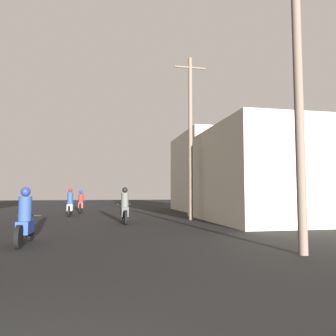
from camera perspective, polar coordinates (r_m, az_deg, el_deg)
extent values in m
cylinder|color=black|center=(9.95, -22.84, -10.01)|extent=(0.10, 0.56, 0.56)
cylinder|color=black|center=(8.68, -24.57, -10.84)|extent=(0.10, 0.56, 0.56)
cube|color=#1E389E|center=(9.30, -23.61, -9.41)|extent=(0.30, 0.81, 0.32)
cylinder|color=black|center=(9.69, -23.03, -7.65)|extent=(0.60, 0.04, 0.04)
cylinder|color=navy|center=(9.18, -23.63, -6.52)|extent=(0.32, 0.32, 0.62)
sphere|color=navy|center=(9.17, -23.55, -3.83)|extent=(0.24, 0.24, 0.24)
cylinder|color=black|center=(15.20, -7.76, -8.15)|extent=(0.10, 0.60, 0.60)
cylinder|color=black|center=(13.77, -7.38, -8.55)|extent=(0.10, 0.60, 0.60)
cube|color=black|center=(14.47, -7.57, -7.53)|extent=(0.30, 0.86, 0.41)
cylinder|color=black|center=(14.92, -7.68, -6.27)|extent=(0.60, 0.04, 0.04)
cylinder|color=#4C514C|center=(14.36, -7.53, -5.52)|extent=(0.32, 0.32, 0.61)
sphere|color=black|center=(14.36, -7.51, -3.82)|extent=(0.24, 0.24, 0.24)
cylinder|color=black|center=(20.27, -16.52, -7.04)|extent=(0.10, 0.60, 0.60)
cylinder|color=black|center=(19.00, -16.87, -7.23)|extent=(0.10, 0.60, 0.60)
cube|color=#ADADB2|center=(19.63, -16.68, -6.60)|extent=(0.30, 0.77, 0.37)
cylinder|color=black|center=(20.03, -16.55, -5.73)|extent=(0.60, 0.04, 0.04)
cylinder|color=navy|center=(19.54, -16.67, -5.08)|extent=(0.32, 0.32, 0.67)
sphere|color=#A51919|center=(19.54, -16.64, -3.74)|extent=(0.24, 0.24, 0.24)
cylinder|color=black|center=(22.96, -14.84, -6.67)|extent=(0.10, 0.66, 0.66)
cylinder|color=black|center=(21.67, -15.04, -6.81)|extent=(0.10, 0.66, 0.66)
cube|color=red|center=(22.31, -14.93, -6.29)|extent=(0.30, 0.71, 0.35)
cylinder|color=black|center=(22.72, -14.85, -5.56)|extent=(0.60, 0.04, 0.04)
cylinder|color=maroon|center=(22.22, -14.92, -5.12)|extent=(0.32, 0.32, 0.57)
sphere|color=navy|center=(22.22, -14.90, -4.08)|extent=(0.24, 0.24, 0.24)
cube|color=beige|center=(16.37, 16.81, -1.20)|extent=(5.80, 7.69, 4.33)
cube|color=beige|center=(24.44, 7.67, -0.84)|extent=(4.72, 7.36, 5.59)
cylinder|color=#6B5B4C|center=(7.96, 21.76, 12.31)|extent=(0.20, 0.20, 7.12)
cylinder|color=#6B5B4C|center=(16.42, 3.94, 5.34)|extent=(0.20, 0.20, 8.15)
cylinder|color=#6B5B4C|center=(17.38, 3.87, 17.04)|extent=(1.60, 0.10, 0.10)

